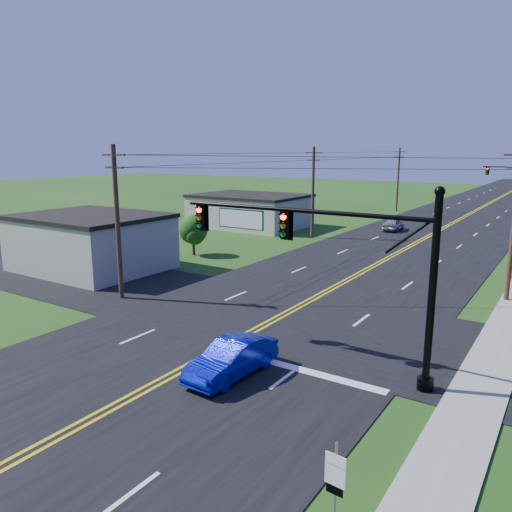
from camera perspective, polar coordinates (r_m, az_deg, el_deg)
The scene contains 13 objects.
ground at distance 18.20m, azimuth -18.50°, elevation -17.10°, with size 260.00×260.00×0.00m, color #1B4212.
road_main at distance 61.55m, azimuth 20.76°, elevation 3.16°, with size 16.00×220.00×0.04m, color black.
road_cross at distance 26.54m, azimuth 2.24°, elevation -7.00°, with size 70.00×10.00×0.04m, color black.
signal_mast_main at distance 19.90m, azimuth 7.16°, elevation 0.57°, with size 11.30×0.60×7.48m.
cream_bldg_near at distance 38.59m, azimuth -18.31°, elevation 1.54°, with size 10.20×8.20×4.10m.
cream_bldg_far at distance 57.64m, azimuth -0.69°, elevation 5.24°, with size 12.20×9.20×3.70m.
utility_pole_left_a at distance 29.95m, azimuth -15.57°, elevation 4.00°, with size 1.80×0.28×9.00m.
utility_pole_left_b at distance 50.01m, azimuth 6.52°, elevation 7.42°, with size 1.80×0.28×9.00m.
utility_pole_left_c at distance 75.08m, azimuth 15.93°, elevation 8.56°, with size 1.80×0.28×9.00m.
tree_left at distance 41.94m, azimuth -7.19°, elevation 3.00°, with size 2.40×2.40×3.37m.
blue_car at distance 19.80m, azimuth -2.78°, elevation -11.70°, with size 1.50×4.30×1.42m, color #0710A3.
distant_car at distance 56.57m, azimuth 15.42°, elevation 3.47°, with size 1.60×3.97×1.35m, color #A0A0A5.
route_sign at distance 12.75m, azimuth 9.04°, elevation -23.74°, with size 0.54×0.10×2.14m.
Camera 1 is at (12.83, -9.57, 8.67)m, focal length 35.00 mm.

